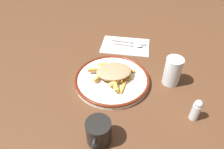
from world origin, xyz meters
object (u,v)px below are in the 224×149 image
at_px(fries_heap, 114,72).
at_px(fork, 129,42).
at_px(spoon, 132,45).
at_px(salt_shaker, 196,110).
at_px(napkin, 125,46).
at_px(water_glass, 173,71).
at_px(plate, 112,79).
at_px(coffee_mug, 99,132).

bearing_deg(fries_heap, fork, 175.50).
relative_size(fries_heap, spoon, 1.26).
distance_m(fork, salt_shaker, 0.50).
relative_size(fork, spoon, 1.16).
bearing_deg(napkin, fork, 155.97).
height_order(water_glass, salt_shaker, water_glass).
distance_m(napkin, salt_shaker, 0.49).
distance_m(fries_heap, napkin, 0.26).
bearing_deg(napkin, fries_heap, -2.23).
bearing_deg(water_glass, fries_heap, -82.41).
bearing_deg(plate, salt_shaker, 68.13).
distance_m(plate, water_glass, 0.24).
bearing_deg(spoon, napkin, -92.96).
bearing_deg(fork, spoon, 37.87).
bearing_deg(fork, napkin, -24.03).
height_order(plate, salt_shaker, salt_shaker).
height_order(napkin, water_glass, water_glass).
distance_m(fries_heap, water_glass, 0.23).
bearing_deg(coffee_mug, salt_shaker, 116.03).
height_order(coffee_mug, salt_shaker, salt_shaker).
height_order(spoon, water_glass, water_glass).
relative_size(plate, coffee_mug, 2.93).
height_order(plate, fork, plate).
distance_m(plate, salt_shaker, 0.33).
xyz_separation_m(coffee_mug, salt_shaker, (-0.14, 0.29, 0.00)).
distance_m(plate, spoon, 0.27).
bearing_deg(napkin, salt_shaker, 36.82).
bearing_deg(coffee_mug, spoon, 176.00).
height_order(fork, spoon, spoon).
xyz_separation_m(napkin, coffee_mug, (0.53, -0.00, 0.04)).
height_order(fork, salt_shaker, salt_shaker).
bearing_deg(water_glass, spoon, -140.78).
distance_m(napkin, water_glass, 0.31).
relative_size(fork, salt_shaker, 2.07).
bearing_deg(water_glass, salt_shaker, 24.41).
bearing_deg(salt_shaker, napkin, -143.18).
height_order(plate, napkin, plate).
bearing_deg(napkin, spoon, 87.04).
height_order(fries_heap, napkin, fries_heap).
height_order(fork, water_glass, water_glass).
bearing_deg(fork, salt_shaker, 33.82).
bearing_deg(plate, spoon, 169.33).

